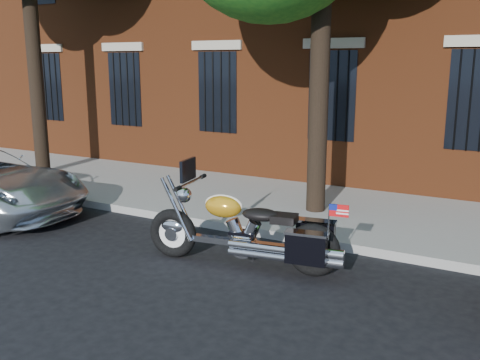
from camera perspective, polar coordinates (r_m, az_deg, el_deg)
The scene contains 4 objects.
ground at distance 8.22m, azimuth -2.70°, elevation -8.56°, with size 120.00×120.00×0.00m, color black.
curb at distance 9.33m, azimuth 1.75°, elevation -5.47°, with size 40.00×0.16×0.15m, color gray.
sidewalk at distance 10.97m, azimuth 6.25°, elevation -2.78°, with size 40.00×3.60×0.15m, color gray.
motorcycle at distance 7.75m, azimuth 1.05°, elevation -5.74°, with size 3.11×1.15×1.55m.
Camera 1 is at (4.04, -6.52, 2.96)m, focal length 40.00 mm.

